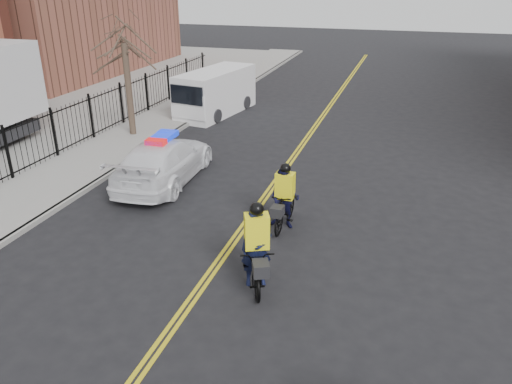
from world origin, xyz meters
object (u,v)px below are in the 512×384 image
object	(u,v)px
police_cruiser	(164,161)
cargo_van	(214,93)
cyclist_far	(284,203)
cyclist_near	(257,257)

from	to	relation	value
police_cruiser	cargo_van	size ratio (longest dim) A/B	0.97
police_cruiser	cyclist_far	world-z (taller)	cyclist_far
police_cruiser	cargo_van	bearing A→B (deg)	-83.10
cargo_van	cyclist_near	bearing A→B (deg)	-55.46
cyclist_near	cyclist_far	distance (m)	3.03
police_cruiser	cargo_van	world-z (taller)	cargo_van
police_cruiser	cyclist_far	distance (m)	5.38
police_cruiser	cyclist_far	bearing A→B (deg)	152.93
police_cruiser	cyclist_far	xyz separation A→B (m)	(4.94, -2.14, 0.00)
police_cruiser	cargo_van	xyz separation A→B (m)	(-1.71, 9.15, 0.32)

